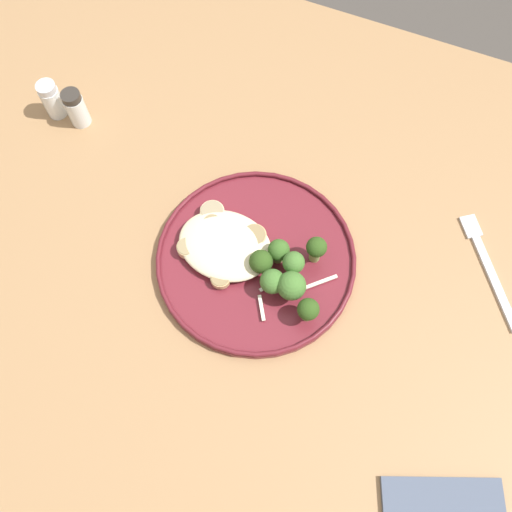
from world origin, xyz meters
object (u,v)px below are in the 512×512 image
at_px(pepper_shaker, 76,108).
at_px(salt_shaker, 52,100).
at_px(dinner_plate, 256,259).
at_px(broccoli_floret_tall_stalk, 279,250).
at_px(seared_scallop_tilted_round, 212,224).
at_px(broccoli_floret_beside_noodles, 293,263).
at_px(dinner_fork, 488,267).
at_px(broccoli_floret_split_head, 261,262).
at_px(seared_scallop_half_hidden, 210,245).
at_px(broccoli_floret_right_tilted, 316,249).
at_px(seared_scallop_rear_pale, 212,212).
at_px(broccoli_floret_small_sprig, 308,310).
at_px(broccoli_floret_near_rim, 291,286).
at_px(seared_scallop_on_noodles, 254,237).
at_px(seared_scallop_left_edge, 187,248).
at_px(broccoli_floret_rear_charred, 272,282).
at_px(seared_scallop_tiny_bay, 221,279).
at_px(seared_scallop_front_small, 233,230).

bearing_deg(pepper_shaker, salt_shaker, 180.00).
relative_size(dinner_plate, broccoli_floret_tall_stalk, 6.30).
relative_size(seared_scallop_tilted_round, broccoli_floret_beside_noodles, 0.50).
bearing_deg(salt_shaker, dinner_fork, -0.02).
bearing_deg(broccoli_floret_split_head, dinner_plate, 135.65).
xyz_separation_m(seared_scallop_half_hidden, broccoli_floret_right_tilted, (0.15, 0.04, 0.02)).
relative_size(broccoli_floret_right_tilted, pepper_shaker, 0.78).
bearing_deg(seared_scallop_rear_pale, broccoli_floret_beside_noodles, -15.66).
height_order(broccoli_floret_tall_stalk, broccoli_floret_beside_noodles, broccoli_floret_beside_noodles).
xyz_separation_m(broccoli_floret_tall_stalk, broccoli_floret_split_head, (-0.02, -0.03, -0.00)).
bearing_deg(pepper_shaker, broccoli_floret_small_sprig, -20.95).
distance_m(dinner_plate, broccoli_floret_near_rim, 0.08).
bearing_deg(broccoli_floret_right_tilted, broccoli_floret_tall_stalk, -157.24).
height_order(seared_scallop_on_noodles, broccoli_floret_beside_noodles, broccoli_floret_beside_noodles).
xyz_separation_m(seared_scallop_left_edge, broccoli_floret_near_rim, (0.16, -0.00, 0.02)).
height_order(broccoli_floret_beside_noodles, broccoli_floret_rear_charred, broccoli_floret_beside_noodles).
xyz_separation_m(seared_scallop_tiny_bay, broccoli_floret_tall_stalk, (0.06, 0.07, 0.02)).
xyz_separation_m(dinner_plate, broccoli_floret_near_rim, (0.07, -0.03, 0.03)).
relative_size(seared_scallop_tiny_bay, broccoli_floret_tall_stalk, 0.62).
distance_m(dinner_plate, broccoli_floret_rear_charred, 0.06).
xyz_separation_m(seared_scallop_left_edge, broccoli_floret_rear_charred, (0.13, -0.01, 0.02)).
distance_m(dinner_plate, broccoli_floret_right_tilted, 0.09).
relative_size(seared_scallop_on_noodles, broccoli_floret_small_sprig, 0.73).
bearing_deg(dinner_plate, salt_shaker, 163.30).
bearing_deg(salt_shaker, seared_scallop_left_edge, -25.77).
bearing_deg(broccoli_floret_beside_noodles, broccoli_floret_near_rim, -73.52).
xyz_separation_m(seared_scallop_tilted_round, broccoli_floret_small_sprig, (0.18, -0.08, 0.02)).
xyz_separation_m(seared_scallop_half_hidden, seared_scallop_on_noodles, (0.05, 0.03, 0.00)).
xyz_separation_m(broccoli_floret_beside_noodles, broccoli_floret_near_rim, (0.01, -0.03, -0.00)).
xyz_separation_m(seared_scallop_rear_pale, broccoli_floret_tall_stalk, (0.12, -0.03, 0.02)).
distance_m(broccoli_floret_beside_noodles, broccoli_floret_small_sprig, 0.07).
bearing_deg(salt_shaker, dinner_plate, -16.70).
relative_size(seared_scallop_rear_pale, salt_shaker, 0.54).
relative_size(seared_scallop_rear_pale, seared_scallop_on_noodles, 1.01).
relative_size(dinner_plate, seared_scallop_half_hidden, 8.50).
bearing_deg(seared_scallop_front_small, broccoli_floret_beside_noodles, -14.03).
xyz_separation_m(broccoli_floret_beside_noodles, pepper_shaker, (-0.42, 0.12, -0.01)).
xyz_separation_m(seared_scallop_tiny_bay, broccoli_floret_small_sprig, (0.13, -0.00, 0.02)).
height_order(seared_scallop_tiny_bay, broccoli_floret_rear_charred, broccoli_floret_rear_charred).
height_order(broccoli_floret_small_sprig, dinner_fork, broccoli_floret_small_sprig).
bearing_deg(broccoli_floret_rear_charred, seared_scallop_left_edge, 177.21).
relative_size(broccoli_floret_tall_stalk, broccoli_floret_small_sprig, 0.94).
bearing_deg(seared_scallop_tilted_round, seared_scallop_on_noodles, 4.42).
distance_m(broccoli_floret_beside_noodles, broccoli_floret_split_head, 0.05).
distance_m(seared_scallop_half_hidden, seared_scallop_left_edge, 0.03).
height_order(seared_scallop_front_small, broccoli_floret_beside_noodles, broccoli_floret_beside_noodles).
relative_size(seared_scallop_tilted_round, broccoli_floret_rear_charred, 0.58).
distance_m(seared_scallop_tilted_round, broccoli_floret_tall_stalk, 0.11).
height_order(dinner_plate, broccoli_floret_beside_noodles, broccoli_floret_beside_noodles).
height_order(seared_scallop_on_noodles, seared_scallop_tilted_round, same).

